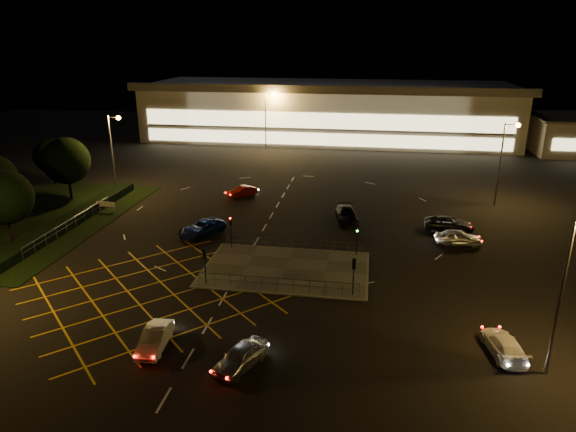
# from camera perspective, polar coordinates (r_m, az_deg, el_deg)

# --- Properties ---
(ground) EXTENTS (180.00, 180.00, 0.00)m
(ground) POSITION_cam_1_polar(r_m,az_deg,el_deg) (47.45, -2.23, -4.79)
(ground) COLOR black
(ground) RESTS_ON ground
(pedestrian_island) EXTENTS (14.00, 9.00, 0.12)m
(pedestrian_island) POSITION_cam_1_polar(r_m,az_deg,el_deg) (45.31, -0.24, -5.91)
(pedestrian_island) COLOR #4C4944
(pedestrian_island) RESTS_ON ground
(grass_verge) EXTENTS (18.00, 30.00, 0.08)m
(grass_verge) POSITION_cam_1_polar(r_m,az_deg,el_deg) (63.79, -26.56, -0.43)
(grass_verge) COLOR black
(grass_verge) RESTS_ON ground
(hedge) EXTENTS (2.00, 26.00, 1.00)m
(hedge) POSITION_cam_1_polar(r_m,az_deg,el_deg) (60.90, -22.78, -0.29)
(hedge) COLOR black
(hedge) RESTS_ON ground
(supermarket) EXTENTS (72.00, 26.50, 10.50)m
(supermarket) POSITION_cam_1_polar(r_m,az_deg,el_deg) (105.68, 4.48, 11.63)
(supermarket) COLOR beige
(supermarket) RESTS_ON ground
(streetlight_se) EXTENTS (1.78, 0.56, 10.03)m
(streetlight_se) POSITION_cam_1_polar(r_m,az_deg,el_deg) (33.30, 29.07, -5.91)
(streetlight_se) COLOR slate
(streetlight_se) RESTS_ON ground
(streetlight_nw) EXTENTS (1.78, 0.56, 10.03)m
(streetlight_nw) POSITION_cam_1_polar(r_m,az_deg,el_deg) (69.71, -18.76, 7.72)
(streetlight_nw) COLOR slate
(streetlight_nw) RESTS_ON ground
(streetlight_ne) EXTENTS (1.78, 0.56, 10.03)m
(streetlight_ne) POSITION_cam_1_polar(r_m,az_deg,el_deg) (65.63, 23.01, 6.54)
(streetlight_ne) COLOR slate
(streetlight_ne) RESTS_ON ground
(streetlight_far_left) EXTENTS (1.78, 0.56, 10.03)m
(streetlight_far_left) POSITION_cam_1_polar(r_m,az_deg,el_deg) (93.14, -2.26, 11.41)
(streetlight_far_left) COLOR slate
(streetlight_far_left) RESTS_ON ground
(streetlight_far_right) EXTENTS (1.78, 0.56, 10.03)m
(streetlight_far_right) POSITION_cam_1_polar(r_m,az_deg,el_deg) (95.80, 22.58, 10.20)
(streetlight_far_right) COLOR slate
(streetlight_far_right) RESTS_ON ground
(signal_sw) EXTENTS (0.28, 0.30, 3.15)m
(signal_sw) POSITION_cam_1_polar(r_m,az_deg,el_deg) (42.18, -9.24, -4.72)
(signal_sw) COLOR black
(signal_sw) RESTS_ON pedestrian_island
(signal_se) EXTENTS (0.28, 0.30, 3.15)m
(signal_se) POSITION_cam_1_polar(r_m,az_deg,el_deg) (40.21, 7.32, -5.87)
(signal_se) COLOR black
(signal_se) RESTS_ON pedestrian_island
(signal_nw) EXTENTS (0.28, 0.30, 3.15)m
(signal_nw) POSITION_cam_1_polar(r_m,az_deg,el_deg) (49.24, -6.38, -1.01)
(signal_nw) COLOR black
(signal_nw) RESTS_ON pedestrian_island
(signal_ne) EXTENTS (0.28, 0.30, 3.15)m
(signal_ne) POSITION_cam_1_polar(r_m,az_deg,el_deg) (47.57, 7.71, -1.81)
(signal_ne) COLOR black
(signal_ne) RESTS_ON pedestrian_island
(tree_c) EXTENTS (5.76, 5.76, 7.84)m
(tree_c) POSITION_cam_1_polar(r_m,az_deg,el_deg) (68.86, -23.42, 5.64)
(tree_c) COLOR black
(tree_c) RESTS_ON ground
(tree_d) EXTENTS (4.68, 4.68, 6.37)m
(tree_d) POSITION_cam_1_polar(r_m,az_deg,el_deg) (77.20, -24.80, 6.08)
(tree_d) COLOR black
(tree_d) RESTS_ON ground
(tree_e) EXTENTS (5.40, 5.40, 7.35)m
(tree_e) POSITION_cam_1_polar(r_m,az_deg,el_deg) (56.78, -28.99, 1.81)
(tree_e) COLOR black
(tree_e) RESTS_ON ground
(car_near_silver) EXTENTS (3.25, 4.57, 1.45)m
(car_near_silver) POSITION_cam_1_polar(r_m,az_deg,el_deg) (32.91, -5.30, -15.30)
(car_near_silver) COLOR #B1B5B8
(car_near_silver) RESTS_ON ground
(car_queue_white) EXTENTS (1.75, 4.21, 1.36)m
(car_queue_white) POSITION_cam_1_polar(r_m,az_deg,el_deg) (35.64, -14.57, -13.03)
(car_queue_white) COLOR white
(car_queue_white) RESTS_ON ground
(car_left_blue) EXTENTS (4.65, 5.84, 1.48)m
(car_left_blue) POSITION_cam_1_polar(r_m,az_deg,el_deg) (53.54, -9.56, -1.32)
(car_left_blue) COLOR navy
(car_left_blue) RESTS_ON ground
(car_far_dkgrey) EXTENTS (3.06, 5.55, 1.52)m
(car_far_dkgrey) POSITION_cam_1_polar(r_m,az_deg,el_deg) (56.98, 6.54, 0.13)
(car_far_dkgrey) COLOR black
(car_far_dkgrey) RESTS_ON ground
(car_right_silver) EXTENTS (4.50, 1.94, 1.51)m
(car_right_silver) POSITION_cam_1_polar(r_m,az_deg,el_deg) (53.03, 18.40, -2.26)
(car_right_silver) COLOR silver
(car_right_silver) RESTS_ON ground
(car_circ_red) EXTENTS (3.68, 3.74, 1.28)m
(car_circ_red) POSITION_cam_1_polar(r_m,az_deg,el_deg) (65.95, -5.12, 2.75)
(car_circ_red) COLOR maroon
(car_circ_red) RESTS_ON ground
(car_east_grey) EXTENTS (5.28, 2.69, 1.43)m
(car_east_grey) POSITION_cam_1_polar(r_m,az_deg,el_deg) (56.60, 17.48, -0.85)
(car_east_grey) COLOR black
(car_east_grey) RESTS_ON ground
(car_approach_white) EXTENTS (2.59, 4.76, 1.31)m
(car_approach_white) POSITION_cam_1_polar(r_m,az_deg,el_deg) (36.68, 22.83, -13.07)
(car_approach_white) COLOR silver
(car_approach_white) RESTS_ON ground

